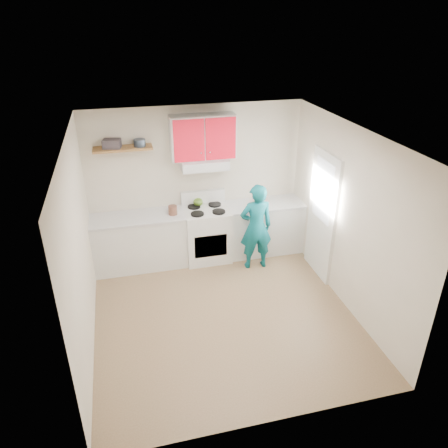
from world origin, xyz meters
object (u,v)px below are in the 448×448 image
object	(u,v)px
tin	(140,143)
person	(256,227)
stove	(207,234)
crock	(173,211)
kettle	(198,202)

from	to	relation	value
tin	person	size ratio (longest dim) A/B	0.12
stove	tin	size ratio (longest dim) A/B	5.10
stove	crock	xyz separation A→B (m)	(-0.57, -0.04, 0.53)
person	crock	bearing A→B (deg)	-17.27
person	tin	bearing A→B (deg)	-19.07
kettle	tin	bearing A→B (deg)	174.15
tin	crock	xyz separation A→B (m)	(0.42, -0.20, -1.11)
crock	tin	bearing A→B (deg)	154.17
stove	tin	distance (m)	1.92
stove	crock	bearing A→B (deg)	-176.00
person	kettle	bearing A→B (deg)	-37.80
stove	kettle	world-z (taller)	kettle
tin	crock	size ratio (longest dim) A/B	1.05
crock	person	distance (m)	1.39
kettle	crock	distance (m)	0.52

